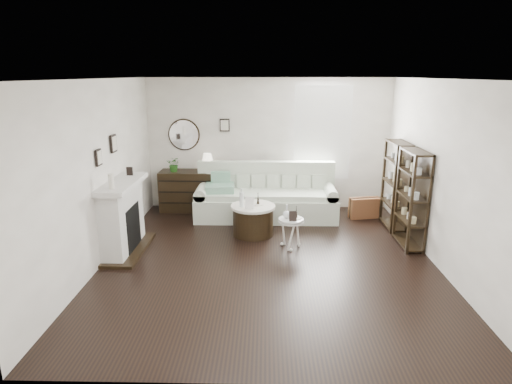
{
  "coord_description": "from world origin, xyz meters",
  "views": [
    {
      "loc": [
        -0.05,
        -6.08,
        2.77
      ],
      "look_at": [
        -0.21,
        0.8,
        0.86
      ],
      "focal_mm": 30.0,
      "sensor_mm": 36.0,
      "label": 1
    }
  ],
  "objects_px": {
    "dresser": "(191,191)",
    "pedestal_table": "(291,221)",
    "drum_table": "(253,220)",
    "sofa": "(266,199)"
  },
  "relations": [
    {
      "from": "dresser",
      "to": "pedestal_table",
      "type": "height_order",
      "value": "dresser"
    },
    {
      "from": "dresser",
      "to": "drum_table",
      "type": "xyz_separation_m",
      "value": [
        1.34,
        -1.4,
        -0.14
      ]
    },
    {
      "from": "pedestal_table",
      "to": "sofa",
      "type": "bearing_deg",
      "value": 104.43
    },
    {
      "from": "sofa",
      "to": "drum_table",
      "type": "bearing_deg",
      "value": -102.56
    },
    {
      "from": "sofa",
      "to": "pedestal_table",
      "type": "relative_size",
      "value": 5.47
    },
    {
      "from": "dresser",
      "to": "pedestal_table",
      "type": "relative_size",
      "value": 2.49
    },
    {
      "from": "sofa",
      "to": "drum_table",
      "type": "relative_size",
      "value": 3.53
    },
    {
      "from": "sofa",
      "to": "pedestal_table",
      "type": "bearing_deg",
      "value": -75.57
    },
    {
      "from": "pedestal_table",
      "to": "drum_table",
      "type": "bearing_deg",
      "value": 137.54
    },
    {
      "from": "dresser",
      "to": "sofa",
      "type": "bearing_deg",
      "value": -13.84
    }
  ]
}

